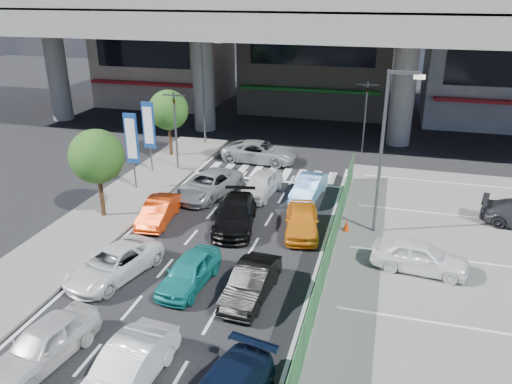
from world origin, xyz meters
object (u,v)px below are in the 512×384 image
(signboard_near, at_px, (132,141))
(van_white_back_left, at_px, (44,343))
(street_lamp_left, at_px, (205,83))
(kei_truck_front_right, at_px, (309,187))
(sedan_white_mid_left, at_px, (114,263))
(taxi_teal_mid, at_px, (189,272))
(taxi_orange_right, at_px, (302,220))
(traffic_cone, at_px, (346,225))
(hatch_black_mid_right, at_px, (251,283))
(parked_sedan_white, at_px, (420,256))
(sedan_white_front_mid, at_px, (261,184))
(crossing_wagon_silver, at_px, (259,152))
(street_lamp_right, at_px, (386,141))
(tree_far, at_px, (169,110))
(tree_near, at_px, (97,157))
(traffic_light_right, at_px, (366,100))
(sedan_black_mid, at_px, (235,215))
(taxi_orange_left, at_px, (159,211))
(hatch_white_back_mid, at_px, (127,368))
(signboard_far, at_px, (149,127))
(wagon_silver_front_left, at_px, (208,185))
(traffic_light_left, at_px, (175,112))

(signboard_near, bearing_deg, van_white_back_left, -73.27)
(street_lamp_left, xyz_separation_m, kei_truck_front_right, (9.43, -8.47, -4.13))
(sedan_white_mid_left, xyz_separation_m, taxi_teal_mid, (3.33, 0.22, 0.01))
(taxi_orange_right, distance_m, traffic_cone, 2.28)
(hatch_black_mid_right, height_order, parked_sedan_white, parked_sedan_white)
(taxi_teal_mid, bearing_deg, sedan_white_front_mid, 92.49)
(street_lamp_left, bearing_deg, traffic_cone, -45.84)
(sedan_white_front_mid, xyz_separation_m, kei_truck_front_right, (2.76, 0.44, -0.05))
(crossing_wagon_silver, bearing_deg, taxi_orange_right, -152.58)
(street_lamp_right, height_order, hatch_black_mid_right, street_lamp_right)
(street_lamp_right, height_order, street_lamp_left, same)
(sedan_white_mid_left, xyz_separation_m, sedan_white_front_mid, (3.72, 10.26, 0.06))
(taxi_teal_mid, distance_m, taxi_orange_right, 6.88)
(tree_far, height_order, parked_sedan_white, tree_far)
(street_lamp_left, distance_m, tree_near, 14.08)
(van_white_back_left, distance_m, kei_truck_front_right, 16.99)
(taxi_orange_right, bearing_deg, street_lamp_left, 116.59)
(traffic_light_right, distance_m, sedan_black_mid, 15.62)
(tree_far, bearing_deg, sedan_white_front_mid, -33.55)
(street_lamp_left, xyz_separation_m, signboard_near, (-0.87, -10.01, -1.71))
(kei_truck_front_right, bearing_deg, sedan_white_front_mid, -164.94)
(street_lamp_right, height_order, taxi_orange_left, street_lamp_right)
(tree_near, bearing_deg, hatch_white_back_mid, -55.72)
(tree_near, xyz_separation_m, crossing_wagon_silver, (5.70, 10.96, -2.66))
(signboard_far, relative_size, tree_far, 0.98)
(taxi_orange_right, relative_size, traffic_cone, 6.41)
(traffic_cone, bearing_deg, parked_sedan_white, -41.35)
(street_lamp_left, bearing_deg, wagon_silver_front_left, -69.33)
(signboard_near, bearing_deg, wagon_silver_front_left, 2.47)
(hatch_white_back_mid, bearing_deg, street_lamp_right, 66.06)
(signboard_near, height_order, sedan_white_front_mid, signboard_near)
(tree_near, height_order, hatch_black_mid_right, tree_near)
(street_lamp_right, distance_m, kei_truck_front_right, 6.79)
(street_lamp_left, distance_m, taxi_orange_left, 14.59)
(traffic_light_left, height_order, signboard_near, traffic_light_left)
(taxi_orange_right, height_order, crossing_wagon_silver, crossing_wagon_silver)
(hatch_white_back_mid, bearing_deg, sedan_white_front_mid, 94.31)
(signboard_far, height_order, taxi_orange_left, signboard_far)
(parked_sedan_white, bearing_deg, hatch_white_back_mid, 143.41)
(parked_sedan_white, bearing_deg, traffic_light_right, 18.88)
(van_white_back_left, bearing_deg, kei_truck_front_right, 79.20)
(kei_truck_front_right, bearing_deg, traffic_light_left, 171.16)
(signboard_far, relative_size, hatch_white_back_mid, 1.12)
(traffic_light_right, bearing_deg, sedan_white_front_mid, -117.47)
(tree_near, height_order, taxi_orange_right, tree_near)
(traffic_light_left, xyz_separation_m, crossing_wagon_silver, (4.90, 2.96, -3.21))
(traffic_light_right, bearing_deg, sedan_black_mid, -110.50)
(kei_truck_front_right, height_order, parked_sedan_white, parked_sedan_white)
(traffic_cone, bearing_deg, street_lamp_right, 13.48)
(tree_far, relative_size, parked_sedan_white, 1.19)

